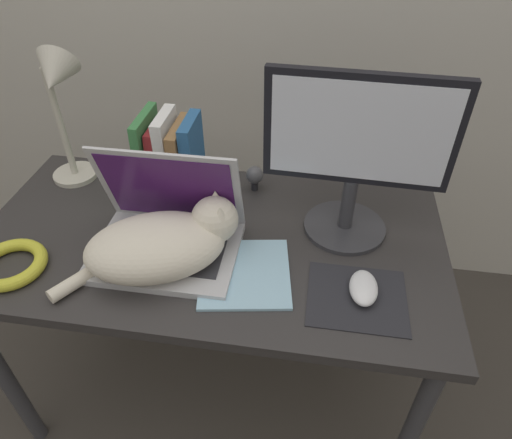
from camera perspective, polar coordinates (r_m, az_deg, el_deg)
desk at (r=1.24m, az=-5.56°, el=-5.08°), size 1.20×0.63×0.71m
laptop at (r=1.14m, az=-11.07°, el=-1.62°), size 0.35×0.26×0.26m
cat at (r=1.08m, az=-11.43°, el=-2.88°), size 0.40×0.32×0.15m
external_monitor at (r=1.09m, az=12.44°, el=8.24°), size 0.43×0.21×0.42m
mousepad at (r=1.06m, az=12.49°, el=-9.50°), size 0.22×0.19×0.00m
computer_mouse at (r=1.06m, az=13.29°, el=-8.31°), size 0.06×0.11×0.03m
book_row at (r=1.31m, az=-10.63°, el=7.90°), size 0.16×0.16×0.23m
desk_lamp at (r=1.34m, az=-23.44°, el=13.75°), size 0.17×0.17×0.41m
cable_coil at (r=1.23m, az=-28.33°, el=-4.95°), size 0.17×0.17×0.03m
notepad at (r=1.08m, az=-1.39°, el=-6.69°), size 0.24×0.25×0.01m
webcam at (r=1.32m, az=-0.17°, el=5.50°), size 0.05×0.05×0.08m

